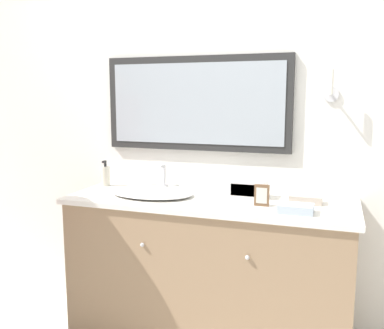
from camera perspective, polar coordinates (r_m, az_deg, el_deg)
name	(u,v)px	position (r m, az deg, el deg)	size (l,w,h in m)	color
wall_back	(223,130)	(2.82, 4.21, 4.67)	(8.00, 0.18, 2.55)	white
vanity_counter	(209,269)	(2.69, 2.22, -13.80)	(1.70, 0.62, 0.89)	#937556
sink_basin	(152,192)	(2.65, -5.30, -3.68)	(0.52, 0.40, 0.16)	white
soap_bottle	(106,176)	(2.96, -11.45, -1.46)	(0.06, 0.06, 0.17)	beige
appliance_box	(247,188)	(2.60, 7.30, -3.18)	(0.24, 0.12, 0.11)	white
picture_frame	(262,195)	(2.40, 9.28, -4.08)	(0.08, 0.01, 0.12)	brown
hand_towel_near_sink	(306,199)	(2.52, 14.93, -4.50)	(0.18, 0.11, 0.05)	#B7A899
hand_towel_far_corner	(296,208)	(2.31, 13.67, -5.72)	(0.18, 0.13, 0.04)	#A8B7C6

